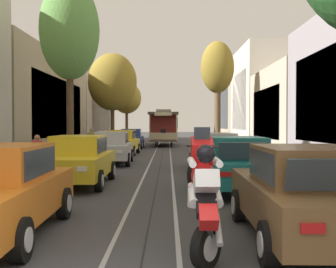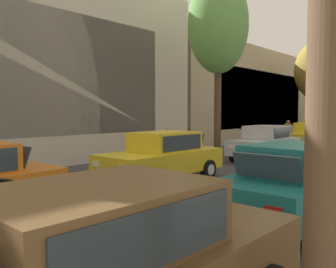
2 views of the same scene
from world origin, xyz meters
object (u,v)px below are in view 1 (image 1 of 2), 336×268
at_px(parked_car_yellow_fourth_left, 122,142).
at_px(street_tree_kerb_right_second, 217,70).
at_px(parked_car_silver_mid_left, 111,148).
at_px(street_tree_kerb_left_fourth, 126,98).
at_px(pedestrian_on_right_pavement, 91,139).
at_px(parked_car_brown_near_right, 303,193).
at_px(pedestrian_on_left_pavement, 36,152).
at_px(street_tree_kerb_left_mid, 111,82).
at_px(motorcycle_with_rider, 203,191).
at_px(street_tree_kerb_left_second, 69,31).
at_px(cable_car_trolley, 163,127).
at_px(parked_car_blue_fifth_left, 130,139).
at_px(parked_car_yellow_second_left, 78,160).
at_px(parked_car_silver_mid_right, 215,151).
at_px(parked_car_teal_second_right, 236,164).

xyz_separation_m(parked_car_yellow_fourth_left, street_tree_kerb_right_second, (6.86, 5.84, 5.44)).
height_order(parked_car_silver_mid_left, parked_car_yellow_fourth_left, same).
distance_m(street_tree_kerb_left_fourth, pedestrian_on_right_pavement, 15.24).
height_order(parked_car_brown_near_right, pedestrian_on_left_pavement, parked_car_brown_near_right).
relative_size(street_tree_kerb_left_mid, motorcycle_with_rider, 3.93).
xyz_separation_m(parked_car_silver_mid_left, parked_car_brown_near_right, (5.04, -13.34, 0.00)).
xyz_separation_m(parked_car_silver_mid_left, street_tree_kerb_left_second, (-1.68, -1.47, 5.37)).
height_order(parked_car_yellow_fourth_left, cable_car_trolley, cable_car_trolley).
bearing_deg(parked_car_blue_fifth_left, motorcycle_with_rider, -82.74).
distance_m(parked_car_blue_fifth_left, street_tree_kerb_right_second, 8.83).
distance_m(parked_car_yellow_second_left, street_tree_kerb_left_fourth, 30.66).
relative_size(cable_car_trolley, pedestrian_on_left_pavement, 5.92).
distance_m(parked_car_silver_mid_left, street_tree_kerb_left_fourth, 23.77).
relative_size(parked_car_silver_mid_right, street_tree_kerb_left_mid, 0.59).
height_order(parked_car_blue_fifth_left, street_tree_kerb_right_second, street_tree_kerb_right_second).
xyz_separation_m(parked_car_blue_fifth_left, parked_car_brown_near_right, (5.25, -26.49, 0.00)).
height_order(parked_car_teal_second_right, street_tree_kerb_right_second, street_tree_kerb_right_second).
xyz_separation_m(parked_car_yellow_fourth_left, motorcycle_with_rider, (3.47, -20.71, 0.20)).
relative_size(parked_car_yellow_second_left, motorcycle_with_rider, 2.29).
bearing_deg(parked_car_yellow_fourth_left, street_tree_kerb_right_second, 40.45).
relative_size(parked_car_silver_mid_left, cable_car_trolley, 0.48).
bearing_deg(motorcycle_with_rider, street_tree_kerb_left_fourth, 97.41).
bearing_deg(pedestrian_on_right_pavement, parked_car_brown_near_right, -70.84).
bearing_deg(motorcycle_with_rider, parked_car_silver_mid_left, 102.95).
bearing_deg(parked_car_brown_near_right, parked_car_yellow_fourth_left, 104.80).
distance_m(motorcycle_with_rider, pedestrian_on_left_pavement, 11.51).
bearing_deg(motorcycle_with_rider, street_tree_kerb_right_second, 82.73).
height_order(street_tree_kerb_left_fourth, motorcycle_with_rider, street_tree_kerb_left_fourth).
xyz_separation_m(parked_car_silver_mid_left, parked_car_blue_fifth_left, (-0.21, 13.15, 0.00)).
xyz_separation_m(street_tree_kerb_left_fourth, pedestrian_on_left_pavement, (-0.69, -27.64, -3.86)).
relative_size(street_tree_kerb_right_second, pedestrian_on_right_pavement, 5.17).
bearing_deg(motorcycle_with_rider, pedestrian_on_left_pavement, 119.07).
bearing_deg(parked_car_blue_fifth_left, parked_car_silver_mid_left, -89.09).
bearing_deg(parked_car_yellow_fourth_left, street_tree_kerb_left_second, -100.83).
bearing_deg(cable_car_trolley, motorcycle_with_rider, -88.47).
xyz_separation_m(parked_car_yellow_fourth_left, parked_car_teal_second_right, (4.95, -14.65, 0.00)).
bearing_deg(pedestrian_on_right_pavement, street_tree_kerb_right_second, 21.08).
bearing_deg(parked_car_teal_second_right, street_tree_kerb_left_second, 133.57).
bearing_deg(parked_car_yellow_fourth_left, parked_car_yellow_second_left, -89.65).
height_order(parked_car_blue_fifth_left, street_tree_kerb_left_mid, street_tree_kerb_left_mid).
bearing_deg(street_tree_kerb_left_fourth, motorcycle_with_rider, -82.59).
distance_m(street_tree_kerb_left_fourth, pedestrian_on_left_pavement, 27.92).
distance_m(parked_car_yellow_second_left, parked_car_yellow_fourth_left, 13.38).
bearing_deg(street_tree_kerb_left_mid, pedestrian_on_left_pavement, -92.73).
distance_m(parked_car_teal_second_right, street_tree_kerb_left_second, 10.79).
xyz_separation_m(parked_car_silver_mid_left, street_tree_kerb_left_mid, (-1.54, 11.72, 4.43)).
height_order(street_tree_kerb_left_second, pedestrian_on_left_pavement, street_tree_kerb_left_second).
bearing_deg(street_tree_kerb_left_fourth, parked_car_silver_mid_right, -76.02).
xyz_separation_m(parked_car_yellow_second_left, street_tree_kerb_left_second, (-1.59, 5.51, 5.37)).
height_order(parked_car_yellow_fourth_left, street_tree_kerb_left_second, street_tree_kerb_left_second).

